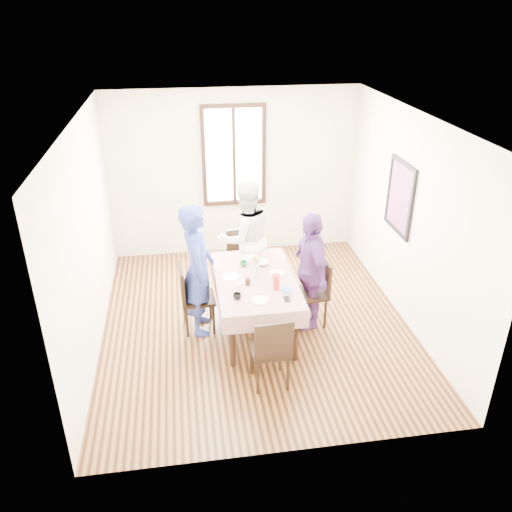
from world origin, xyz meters
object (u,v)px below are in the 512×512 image
object	(u,v)px
chair_near	(270,349)
person_right	(309,271)
chair_right	(310,293)
chair_left	(198,298)
chair_far	(245,262)
person_left	(198,270)
dining_table	(255,305)
person_far	(245,238)

from	to	relation	value
chair_near	person_right	world-z (taller)	person_right
chair_right	person_right	bearing A→B (deg)	86.48
chair_left	chair_far	distance (m)	1.15
chair_right	person_left	xyz separation A→B (m)	(-1.43, 0.09, 0.41)
chair_far	chair_right	bearing A→B (deg)	116.13
dining_table	person_far	size ratio (longest dim) A/B	0.88
chair_left	chair_near	size ratio (longest dim) A/B	1.00
person_far	person_right	xyz separation A→B (m)	(0.70, -0.98, -0.07)
chair_near	chair_right	bearing A→B (deg)	52.92
person_left	chair_right	bearing A→B (deg)	-93.21
person_left	person_right	distance (m)	1.41
chair_right	person_right	size ratio (longest dim) A/B	0.58
chair_right	chair_far	xyz separation A→B (m)	(-0.72, 0.99, 0.00)
chair_far	person_right	size ratio (longest dim) A/B	0.58
chair_left	person_right	distance (m)	1.47
person_left	person_right	size ratio (longest dim) A/B	1.10
dining_table	person_right	bearing A→B (deg)	3.85
chair_far	chair_near	xyz separation A→B (m)	(0.00, -2.08, 0.00)
dining_table	chair_left	bearing A→B (deg)	168.88
chair_near	person_right	xyz separation A→B (m)	(0.70, 1.09, 0.33)
chair_left	chair_near	xyz separation A→B (m)	(0.72, -1.18, 0.00)
chair_near	person_right	size ratio (longest dim) A/B	0.58
chair_right	person_far	distance (m)	1.28
chair_right	person_right	world-z (taller)	person_right
chair_far	chair_near	size ratio (longest dim) A/B	1.00
chair_right	chair_left	bearing A→B (deg)	82.73
chair_right	person_right	distance (m)	0.33
chair_right	chair_far	bearing A→B (deg)	32.49
chair_far	person_left	distance (m)	1.21
chair_far	chair_near	world-z (taller)	same
dining_table	chair_left	distance (m)	0.74
chair_left	person_left	size ratio (longest dim) A/B	0.53
chair_left	chair_near	bearing A→B (deg)	28.10
dining_table	person_right	xyz separation A→B (m)	(0.70, 0.05, 0.41)
dining_table	person_left	bearing A→B (deg)	168.59
person_right	chair_right	bearing A→B (deg)	82.92
chair_near	person_far	distance (m)	2.10
chair_right	chair_near	size ratio (longest dim) A/B	1.00
chair_left	chair_right	distance (m)	1.45
chair_right	chair_near	xyz separation A→B (m)	(-0.72, -1.09, 0.00)
chair_far	person_far	world-z (taller)	person_far
chair_near	person_left	size ratio (longest dim) A/B	0.53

